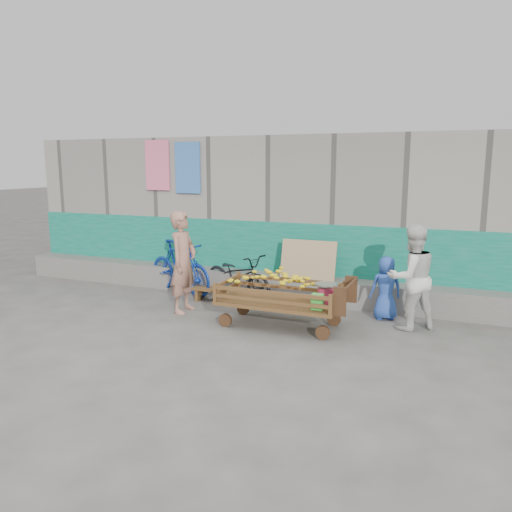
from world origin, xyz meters
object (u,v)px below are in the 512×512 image
at_px(bench, 219,292).
at_px(vendor_man, 183,262).
at_px(woman, 412,277).
at_px(bicycle_blue, 180,267).
at_px(banana_cart, 278,289).
at_px(bicycle_dark, 238,276).
at_px(child, 386,288).

bearing_deg(bench, vendor_man, -109.70).
height_order(vendor_man, woman, vendor_man).
relative_size(bench, bicycle_blue, 0.57).
bearing_deg(banana_cart, woman, 19.10).
height_order(banana_cart, vendor_man, vendor_man).
relative_size(woman, bicycle_blue, 0.93).
distance_m(woman, bicycle_dark, 3.21).
relative_size(vendor_man, bicycle_blue, 1.00).
bearing_deg(banana_cart, vendor_man, 175.73).
height_order(child, bicycle_dark, child).
xyz_separation_m(banana_cart, bicycle_dark, (-1.24, 1.24, -0.16)).
xyz_separation_m(child, bicycle_dark, (-2.72, 0.24, -0.09)).
distance_m(banana_cart, woman, 2.02).
distance_m(banana_cart, bicycle_blue, 2.69).
relative_size(woman, bicycle_dark, 0.98).
xyz_separation_m(vendor_man, bicycle_blue, (-0.70, 1.03, -0.34)).
height_order(vendor_man, bicycle_dark, vendor_man).
bearing_deg(bicycle_dark, bench, 168.22).
bearing_deg(bench, woman, -3.95).
distance_m(vendor_man, bicycle_blue, 1.29).
bearing_deg(banana_cart, child, 33.99).
height_order(bench, bicycle_dark, bicycle_dark).
relative_size(banana_cart, vendor_man, 1.18).
bearing_deg(bicycle_blue, bench, -85.58).
relative_size(bench, vendor_man, 0.57).
height_order(bench, vendor_man, vendor_man).
height_order(banana_cart, bicycle_blue, bicycle_blue).
distance_m(banana_cart, vendor_man, 1.76).
distance_m(banana_cart, child, 1.79).
xyz_separation_m(banana_cart, bench, (-1.46, 0.89, -0.40)).
relative_size(woman, child, 1.55).
distance_m(vendor_man, child, 3.35).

